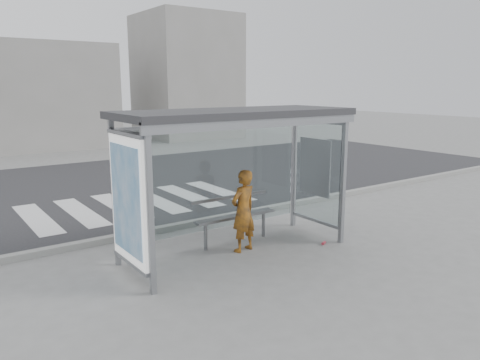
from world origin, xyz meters
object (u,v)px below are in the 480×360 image
(bus_shelter, at_px, (217,147))
(person, at_px, (243,211))
(soda_can, at_px, (324,243))
(bench, at_px, (235,216))

(bus_shelter, relative_size, person, 2.77)
(bus_shelter, height_order, soda_can, bus_shelter)
(soda_can, bearing_deg, bench, 140.49)
(bus_shelter, bearing_deg, person, -3.78)
(bus_shelter, distance_m, soda_can, 2.88)
(bus_shelter, bearing_deg, bench, 32.99)
(person, bearing_deg, bus_shelter, -14.70)
(bus_shelter, relative_size, bench, 2.40)
(person, distance_m, soda_can, 1.76)
(bus_shelter, relative_size, soda_can, 40.25)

